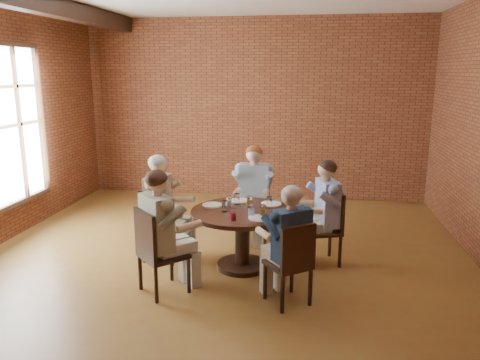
# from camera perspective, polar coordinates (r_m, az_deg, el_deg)

# --- Properties ---
(floor) EXTENTS (7.00, 7.00, 0.00)m
(floor) POSITION_cam_1_polar(r_m,az_deg,el_deg) (6.04, -2.51, -10.43)
(floor) COLOR brown
(floor) RESTS_ON ground
(wall_back) EXTENTS (7.00, 0.00, 7.00)m
(wall_back) POSITION_cam_1_polar(r_m,az_deg,el_deg) (9.02, 1.70, 8.61)
(wall_back) COLOR brown
(wall_back) RESTS_ON ground
(wall_front) EXTENTS (7.00, 0.00, 7.00)m
(wall_front) POSITION_cam_1_polar(r_m,az_deg,el_deg) (2.33, -19.84, -5.60)
(wall_front) COLOR brown
(wall_front) RESTS_ON ground
(dining_table) EXTENTS (1.27, 1.27, 0.75)m
(dining_table) POSITION_cam_1_polar(r_m,az_deg,el_deg) (5.81, 0.29, -5.81)
(dining_table) COLOR black
(dining_table) RESTS_ON floor
(chair_a) EXTENTS (0.54, 0.54, 0.94)m
(chair_a) POSITION_cam_1_polar(r_m,az_deg,el_deg) (6.08, 10.73, -5.34)
(chair_a) COLOR black
(chair_a) RESTS_ON floor
(diner_a) EXTENTS (0.79, 0.71, 1.34)m
(diner_a) POSITION_cam_1_polar(r_m,az_deg,el_deg) (6.00, 10.01, -3.94)
(diner_a) COLOR #4558B5
(diner_a) RESTS_ON floor
(chair_b) EXTENTS (0.45, 0.45, 0.96)m
(chair_b) POSITION_cam_1_polar(r_m,az_deg,el_deg) (6.89, 1.74, -2.83)
(chair_b) COLOR black
(chair_b) RESTS_ON floor
(diner_b) EXTENTS (0.56, 0.69, 1.38)m
(diner_b) POSITION_cam_1_polar(r_m,az_deg,el_deg) (6.75, 1.65, -1.65)
(diner_b) COLOR gray
(diner_b) RESTS_ON floor
(chair_c) EXTENTS (0.50, 0.50, 0.96)m
(chair_c) POSITION_cam_1_polar(r_m,az_deg,el_deg) (6.20, -10.10, -4.85)
(chair_c) COLOR black
(chair_c) RESTS_ON floor
(diner_c) EXTENTS (0.75, 0.64, 1.38)m
(diner_c) POSITION_cam_1_polar(r_m,az_deg,el_deg) (6.12, -9.39, -3.41)
(diner_c) COLOR brown
(diner_c) RESTS_ON floor
(chair_d) EXTENTS (0.65, 0.65, 0.97)m
(chair_d) POSITION_cam_1_polar(r_m,az_deg,el_deg) (5.23, -10.27, -8.29)
(chair_d) COLOR black
(chair_d) RESTS_ON floor
(diner_d) EXTENTS (0.89, 0.89, 1.39)m
(diner_d) POSITION_cam_1_polar(r_m,az_deg,el_deg) (5.21, -9.42, -6.30)
(diner_d) COLOR gray
(diner_d) RESTS_ON floor
(chair_e) EXTENTS (0.57, 0.57, 0.91)m
(chair_e) POSITION_cam_1_polar(r_m,az_deg,el_deg) (4.93, 6.38, -9.80)
(chair_e) COLOR black
(chair_e) RESTS_ON floor
(diner_e) EXTENTS (0.77, 0.80, 1.29)m
(diner_e) POSITION_cam_1_polar(r_m,az_deg,el_deg) (4.94, 5.91, -7.92)
(diner_e) COLOR #16263D
(diner_e) RESTS_ON floor
(plate_a) EXTENTS (0.26, 0.26, 0.01)m
(plate_a) POSITION_cam_1_polar(r_m,az_deg,el_deg) (6.01, 3.83, -2.89)
(plate_a) COLOR white
(plate_a) RESTS_ON dining_table
(plate_b) EXTENTS (0.26, 0.26, 0.01)m
(plate_b) POSITION_cam_1_polar(r_m,az_deg,el_deg) (6.14, -0.00, -2.51)
(plate_b) COLOR white
(plate_b) RESTS_ON dining_table
(plate_c) EXTENTS (0.26, 0.26, 0.01)m
(plate_c) POSITION_cam_1_polar(r_m,az_deg,el_deg) (5.95, -3.41, -3.06)
(plate_c) COLOR white
(plate_c) RESTS_ON dining_table
(plate_d) EXTENTS (0.26, 0.26, 0.01)m
(plate_d) POSITION_cam_1_polar(r_m,az_deg,el_deg) (5.43, 2.39, -4.63)
(plate_d) COLOR white
(plate_d) RESTS_ON dining_table
(glass_a) EXTENTS (0.07, 0.07, 0.14)m
(glass_a) POSITION_cam_1_polar(r_m,az_deg,el_deg) (5.84, 3.61, -2.71)
(glass_a) COLOR white
(glass_a) RESTS_ON dining_table
(glass_b) EXTENTS (0.07, 0.07, 0.14)m
(glass_b) POSITION_cam_1_polar(r_m,az_deg,el_deg) (5.86, 1.16, -2.63)
(glass_b) COLOR white
(glass_b) RESTS_ON dining_table
(glass_c) EXTENTS (0.07, 0.07, 0.14)m
(glass_c) POSITION_cam_1_polar(r_m,az_deg,el_deg) (5.98, -0.38, -2.31)
(glass_c) COLOR white
(glass_c) RESTS_ON dining_table
(glass_d) EXTENTS (0.07, 0.07, 0.14)m
(glass_d) POSITION_cam_1_polar(r_m,az_deg,el_deg) (5.87, -1.36, -2.62)
(glass_d) COLOR white
(glass_d) RESTS_ON dining_table
(glass_e) EXTENTS (0.07, 0.07, 0.14)m
(glass_e) POSITION_cam_1_polar(r_m,az_deg,el_deg) (5.66, -1.87, -3.21)
(glass_e) COLOR white
(glass_e) RESTS_ON dining_table
(glass_f) EXTENTS (0.07, 0.07, 0.14)m
(glass_f) POSITION_cam_1_polar(r_m,az_deg,el_deg) (5.35, -0.88, -4.20)
(glass_f) COLOR white
(glass_f) RESTS_ON dining_table
(glass_g) EXTENTS (0.07, 0.07, 0.14)m
(glass_g) POSITION_cam_1_polar(r_m,az_deg,el_deg) (5.50, 1.37, -3.70)
(glass_g) COLOR white
(glass_g) RESTS_ON dining_table
(glass_h) EXTENTS (0.07, 0.07, 0.14)m
(glass_h) POSITION_cam_1_polar(r_m,az_deg,el_deg) (5.49, 2.81, -3.75)
(glass_h) COLOR white
(glass_h) RESTS_ON dining_table
(smartphone) EXTENTS (0.07, 0.13, 0.01)m
(smartphone) POSITION_cam_1_polar(r_m,az_deg,el_deg) (5.46, 4.89, -4.60)
(smartphone) COLOR black
(smartphone) RESTS_ON dining_table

